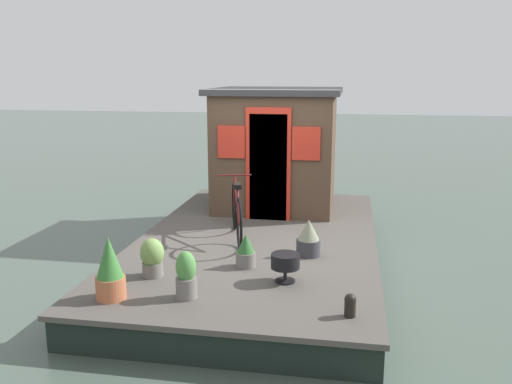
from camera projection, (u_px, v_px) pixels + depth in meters
name	position (u px, v px, depth m)	size (l,w,h in m)	color
ground_plane	(258.00, 264.00, 7.96)	(60.00, 60.00, 0.00)	#47564C
houseboat_deck	(258.00, 250.00, 7.91)	(5.98, 3.36, 0.42)	#4C4742
houseboat_cabin	(277.00, 148.00, 9.45)	(2.11, 2.18, 2.07)	#4C3828
bicycle	(237.00, 212.00, 7.65)	(1.66, 0.61, 0.86)	black
potted_plant_ivy	(246.00, 251.00, 6.58)	(0.24, 0.24, 0.42)	slate
potted_plant_fern	(186.00, 276.00, 5.66)	(0.22, 0.22, 0.51)	slate
potted_plant_rosemary	(308.00, 239.00, 6.99)	(0.31, 0.31, 0.48)	#38383D
potted_plant_basil	(110.00, 269.00, 5.62)	(0.31, 0.31, 0.68)	#B2603D
potted_plant_thyme	(152.00, 257.00, 6.27)	(0.28, 0.28, 0.46)	slate
charcoal_grill	(285.00, 262.00, 6.10)	(0.33, 0.33, 0.33)	black
mooring_bollard	(350.00, 304.00, 5.25)	(0.12, 0.12, 0.24)	black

